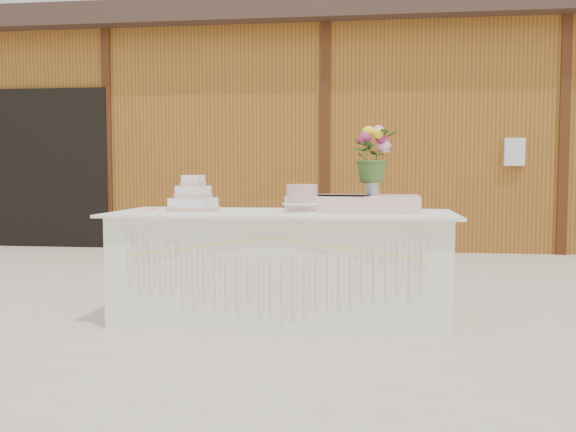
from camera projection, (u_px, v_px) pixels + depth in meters
name	position (u px, v px, depth m)	size (l,w,h in m)	color
ground	(282.00, 319.00, 4.58)	(80.00, 80.00, 0.00)	beige
barn	(334.00, 133.00, 10.39)	(12.60, 4.60, 3.30)	#8F581E
cake_table	(282.00, 266.00, 4.55)	(2.40, 1.00, 0.77)	white
wedding_cake	(193.00, 199.00, 4.63)	(0.33, 0.33, 0.26)	white
pink_cake_stand	(302.00, 197.00, 4.40)	(0.27, 0.27, 0.20)	white
satin_runner	(354.00, 203.00, 4.56)	(0.92, 0.53, 0.12)	beige
flower_vase	(373.00, 186.00, 4.57)	(0.10, 0.10, 0.14)	silver
bouquet	(373.00, 149.00, 4.55)	(0.34, 0.29, 0.37)	#3F6628
loose_flowers	(158.00, 208.00, 4.80)	(0.13, 0.31, 0.02)	pink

